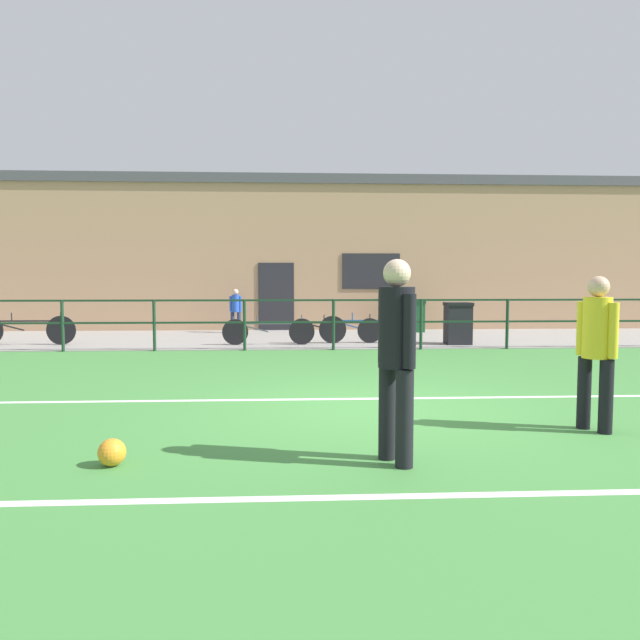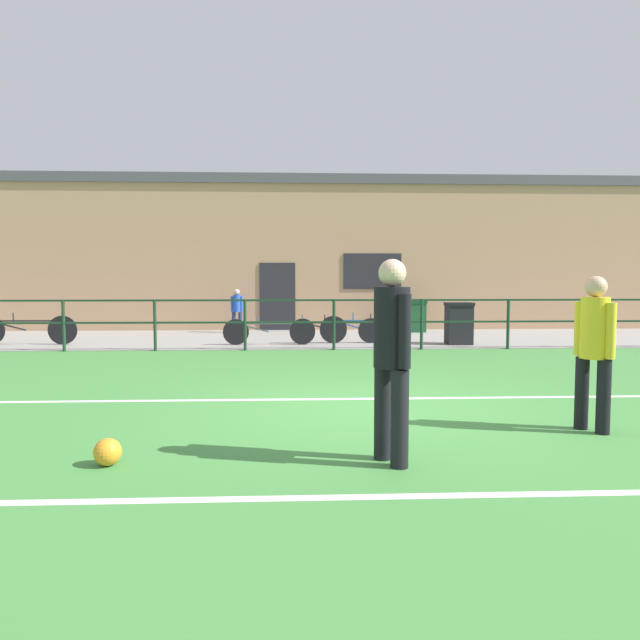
{
  "view_description": "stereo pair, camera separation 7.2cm",
  "coord_description": "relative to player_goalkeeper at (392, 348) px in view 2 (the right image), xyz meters",
  "views": [
    {
      "loc": [
        -0.97,
        -7.09,
        1.61
      ],
      "look_at": [
        -0.39,
        4.39,
        0.79
      ],
      "focal_mm": 32.75,
      "sensor_mm": 36.0,
      "label": 1
    },
    {
      "loc": [
        -0.9,
        -7.1,
        1.61
      ],
      "look_at": [
        -0.39,
        4.39,
        0.79
      ],
      "focal_mm": 32.75,
      "sensor_mm": 36.0,
      "label": 2
    }
  ],
  "objects": [
    {
      "name": "pavement_strip",
      "position": [
        0.06,
        10.63,
        -1.0
      ],
      "size": [
        48.0,
        5.0,
        0.02
      ],
      "primitive_type": "cube",
      "color": "gray",
      "rests_on": "ground"
    },
    {
      "name": "field_line_hash",
      "position": [
        0.06,
        -0.79,
        -1.01
      ],
      "size": [
        36.0,
        0.11,
        0.0
      ],
      "primitive_type": "cube",
      "color": "white",
      "rests_on": "ground"
    },
    {
      "name": "bicycle_parked_4",
      "position": [
        0.88,
        9.33,
        -0.64
      ],
      "size": [
        2.19,
        0.04,
        0.77
      ],
      "color": "black",
      "rests_on": "pavement_strip"
    },
    {
      "name": "ground",
      "position": [
        0.06,
        2.13,
        -1.03
      ],
      "size": [
        60.0,
        44.0,
        0.04
      ],
      "primitive_type": "cube",
      "color": "#42843D"
    },
    {
      "name": "spectator_child",
      "position": [
        -2.52,
        12.26,
        -0.26
      ],
      "size": [
        0.35,
        0.23,
        1.29
      ],
      "rotation": [
        0.0,
        0.0,
        3.13
      ],
      "color": "#232D4C",
      "rests_on": "pavement_strip"
    },
    {
      "name": "trash_bin_0",
      "position": [
        2.77,
        12.31,
        -0.52
      ],
      "size": [
        0.65,
        0.55,
        0.94
      ],
      "color": "#194C28",
      "rests_on": "pavement_strip"
    },
    {
      "name": "field_line_touchline",
      "position": [
        0.06,
        2.72,
        -1.01
      ],
      "size": [
        36.0,
        0.11,
        0.0
      ],
      "primitive_type": "cube",
      "color": "white",
      "rests_on": "ground"
    },
    {
      "name": "perimeter_fence",
      "position": [
        0.06,
        8.13,
        -0.26
      ],
      "size": [
        36.07,
        0.07,
        1.15
      ],
      "color": "#193823",
      "rests_on": "ground"
    },
    {
      "name": "player_goalkeeper",
      "position": [
        0.0,
        0.0,
        0.0
      ],
      "size": [
        0.31,
        0.45,
        1.78
      ],
      "rotation": [
        0.0,
        0.0,
        5.14
      ],
      "color": "black",
      "rests_on": "ground"
    },
    {
      "name": "bicycle_parked_1",
      "position": [
        -7.3,
        9.33,
        -0.63
      ],
      "size": [
        2.41,
        0.04,
        0.79
      ],
      "color": "black",
      "rests_on": "pavement_strip"
    },
    {
      "name": "clubhouse_facade",
      "position": [
        0.06,
        14.33,
        1.41
      ],
      "size": [
        28.0,
        2.56,
        4.83
      ],
      "color": "tan",
      "rests_on": "ground"
    },
    {
      "name": "bicycle_parked_3",
      "position": [
        0.2,
        9.33,
        -0.67
      ],
      "size": [
        2.3,
        0.04,
        0.72
      ],
      "color": "black",
      "rests_on": "pavement_strip"
    },
    {
      "name": "soccer_ball_match",
      "position": [
        -2.45,
        0.04,
        -0.89
      ],
      "size": [
        0.24,
        0.24,
        0.24
      ],
      "primitive_type": "sphere",
      "color": "orange",
      "rests_on": "ground"
    },
    {
      "name": "bicycle_parked_2",
      "position": [
        -1.45,
        9.06,
        -0.66
      ],
      "size": [
        2.22,
        0.04,
        0.72
      ],
      "color": "black",
      "rests_on": "pavement_strip"
    },
    {
      "name": "trash_bin_1",
      "position": [
        3.16,
        8.97,
        -0.48
      ],
      "size": [
        0.63,
        0.53,
        1.02
      ],
      "color": "black",
      "rests_on": "pavement_strip"
    },
    {
      "name": "player_striker",
      "position": [
        2.3,
        0.96,
        -0.08
      ],
      "size": [
        0.29,
        0.4,
        1.64
      ],
      "rotation": [
        0.0,
        0.0,
        2.12
      ],
      "color": "black",
      "rests_on": "ground"
    }
  ]
}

